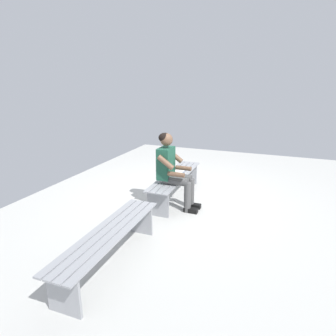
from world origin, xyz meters
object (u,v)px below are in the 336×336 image
(bench_far, at_px, (110,239))
(person_seated, at_px, (173,168))
(bench_near, at_px, (175,180))
(book_open, at_px, (181,170))
(apple, at_px, (170,173))

(bench_far, xyz_separation_m, person_seated, (-1.73, 0.10, 0.34))
(bench_near, height_order, bench_far, same)
(book_open, bearing_deg, person_seated, 6.89)
(bench_far, distance_m, person_seated, 1.76)
(bench_far, relative_size, apple, 23.72)
(bench_far, height_order, apple, apple)
(apple, height_order, book_open, apple)
(bench_near, height_order, person_seated, person_seated)
(person_seated, height_order, apple, person_seated)
(book_open, bearing_deg, apple, -18.05)
(bench_near, height_order, book_open, book_open)
(bench_far, relative_size, book_open, 4.27)
(person_seated, xyz_separation_m, apple, (-0.39, -0.19, -0.21))
(bench_far, height_order, book_open, book_open)
(bench_near, xyz_separation_m, person_seated, (0.40, 0.10, 0.34))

